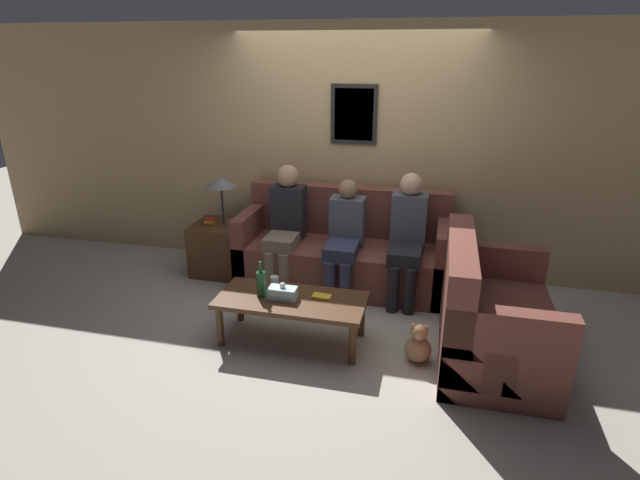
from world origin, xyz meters
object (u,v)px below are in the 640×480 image
(couch_main, at_px, (344,252))
(person_left, at_px, (286,221))
(person_middle, at_px, (345,234))
(teddy_bear, at_px, (418,345))
(coffee_table, at_px, (291,304))
(wine_bottle, at_px, (261,283))
(drinking_glass, at_px, (275,282))
(person_right, at_px, (407,233))
(couch_side, at_px, (490,319))

(couch_main, xyz_separation_m, person_left, (-0.59, -0.14, 0.34))
(person_middle, xyz_separation_m, teddy_bear, (0.81, -1.07, -0.48))
(couch_main, bearing_deg, coffee_table, -99.26)
(couch_main, xyz_separation_m, teddy_bear, (0.86, -1.29, -0.19))
(wine_bottle, distance_m, person_left, 1.13)
(person_left, relative_size, person_middle, 1.09)
(coffee_table, bearing_deg, drinking_glass, 140.33)
(wine_bottle, relative_size, person_right, 0.25)
(couch_side, relative_size, person_middle, 1.17)
(wine_bottle, relative_size, drinking_glass, 3.21)
(person_right, bearing_deg, teddy_bear, -79.61)
(person_left, bearing_deg, couch_side, -25.83)
(person_left, bearing_deg, person_right, -0.93)
(coffee_table, bearing_deg, couch_side, 4.94)
(wine_bottle, height_order, person_left, person_left)
(coffee_table, bearing_deg, wine_bottle, -174.97)
(drinking_glass, bearing_deg, couch_side, -0.92)
(coffee_table, xyz_separation_m, person_middle, (0.25, 1.02, 0.27))
(person_middle, relative_size, person_right, 0.93)
(wine_bottle, xyz_separation_m, teddy_bear, (1.31, -0.03, -0.37))
(couch_side, bearing_deg, teddy_bear, 109.59)
(couch_main, bearing_deg, drinking_glass, -110.58)
(person_middle, relative_size, teddy_bear, 3.40)
(drinking_glass, relative_size, person_middle, 0.09)
(couch_side, relative_size, coffee_table, 1.08)
(drinking_glass, relative_size, person_right, 0.08)
(drinking_glass, height_order, person_left, person_left)
(person_middle, distance_m, teddy_bear, 1.42)
(couch_side, distance_m, person_middle, 1.63)
(couch_side, distance_m, wine_bottle, 1.85)
(couch_main, distance_m, coffee_table, 1.25)
(drinking_glass, bearing_deg, person_left, 101.32)
(wine_bottle, bearing_deg, coffee_table, 5.03)
(couch_side, xyz_separation_m, person_right, (-0.74, 0.93, 0.32))
(drinking_glass, relative_size, person_left, 0.08)
(couch_side, relative_size, person_right, 1.09)
(person_left, distance_m, person_middle, 0.64)
(coffee_table, distance_m, person_middle, 1.08)
(person_middle, bearing_deg, couch_side, -33.27)
(wine_bottle, bearing_deg, drinking_glass, 74.84)
(couch_main, height_order, coffee_table, couch_main)
(couch_main, relative_size, teddy_bear, 6.38)
(drinking_glass, distance_m, person_left, 0.97)
(couch_side, height_order, person_middle, person_middle)
(person_right, bearing_deg, person_left, 179.07)
(wine_bottle, relative_size, person_middle, 0.27)
(couch_main, xyz_separation_m, drinking_glass, (-0.40, -1.07, 0.11))
(couch_main, xyz_separation_m, couch_side, (1.38, -1.10, 0.00))
(coffee_table, relative_size, drinking_glass, 12.69)
(couch_side, xyz_separation_m, drinking_glass, (-1.79, 0.03, 0.11))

